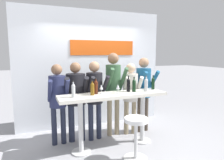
% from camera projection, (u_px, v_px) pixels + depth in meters
% --- Properties ---
extents(ground_plane, '(40.00, 40.00, 0.00)m').
position_uv_depth(ground_plane, '(113.00, 146.00, 3.91)').
color(ground_plane, '#9E9EA3').
extents(back_wall, '(3.67, 0.12, 2.86)m').
position_uv_depth(back_wall, '(92.00, 68.00, 5.00)').
color(back_wall, silver).
rests_on(back_wall, ground_plane).
extents(tasting_table, '(2.07, 0.52, 1.05)m').
position_uv_depth(tasting_table, '(114.00, 104.00, 3.79)').
color(tasting_table, silver).
rests_on(tasting_table, ground_plane).
extents(bar_stool, '(0.42, 0.42, 0.74)m').
position_uv_depth(bar_stool, '(136.00, 132.00, 3.37)').
color(bar_stool, silver).
rests_on(bar_stool, ground_plane).
extents(person_far_left, '(0.39, 0.49, 1.60)m').
position_uv_depth(person_far_left, '(58.00, 95.00, 3.87)').
color(person_far_left, '#23283D').
rests_on(person_far_left, ground_plane).
extents(person_left, '(0.50, 0.58, 1.63)m').
position_uv_depth(person_left, '(76.00, 94.00, 4.02)').
color(person_left, '#23283D').
rests_on(person_left, ground_plane).
extents(person_center_left, '(0.44, 0.55, 1.65)m').
position_uv_depth(person_center_left, '(95.00, 92.00, 4.10)').
color(person_center_left, '#23283D').
rests_on(person_center_left, ground_plane).
extents(person_center, '(0.39, 0.54, 1.82)m').
position_uv_depth(person_center, '(113.00, 84.00, 4.31)').
color(person_center, gray).
rests_on(person_center, ground_plane).
extents(person_center_right, '(0.44, 0.54, 1.59)m').
position_uv_depth(person_center_right, '(131.00, 91.00, 4.40)').
color(person_center_right, gray).
rests_on(person_center_right, ground_plane).
extents(person_right, '(0.43, 0.54, 1.71)m').
position_uv_depth(person_right, '(144.00, 86.00, 4.54)').
color(person_right, '#473D33').
rests_on(person_right, ground_plane).
extents(wine_bottle_0, '(0.07, 0.07, 0.30)m').
position_uv_depth(wine_bottle_0, '(134.00, 85.00, 3.94)').
color(wine_bottle_0, black).
rests_on(wine_bottle_0, tasting_table).
extents(wine_bottle_1, '(0.06, 0.06, 0.28)m').
position_uv_depth(wine_bottle_1, '(73.00, 90.00, 3.44)').
color(wine_bottle_1, '#B7BCC1').
rests_on(wine_bottle_1, tasting_table).
extents(wine_bottle_2, '(0.08, 0.08, 0.30)m').
position_uv_depth(wine_bottle_2, '(96.00, 87.00, 3.74)').
color(wine_bottle_2, '#4C1E0F').
rests_on(wine_bottle_2, tasting_table).
extents(wine_bottle_3, '(0.07, 0.07, 0.27)m').
position_uv_depth(wine_bottle_3, '(92.00, 88.00, 3.62)').
color(wine_bottle_3, brown).
rests_on(wine_bottle_3, tasting_table).
extents(wine_bottle_4, '(0.07, 0.07, 0.30)m').
position_uv_depth(wine_bottle_4, '(153.00, 83.00, 4.21)').
color(wine_bottle_4, black).
rests_on(wine_bottle_4, tasting_table).
extents(wine_bottle_5, '(0.07, 0.07, 0.32)m').
position_uv_depth(wine_bottle_5, '(128.00, 84.00, 3.96)').
color(wine_bottle_5, black).
rests_on(wine_bottle_5, tasting_table).
extents(wine_bottle_6, '(0.07, 0.07, 0.32)m').
position_uv_depth(wine_bottle_6, '(146.00, 84.00, 3.97)').
color(wine_bottle_6, '#B7BCC1').
rests_on(wine_bottle_6, tasting_table).
extents(wine_glass_0, '(0.07, 0.07, 0.18)m').
position_uv_depth(wine_glass_0, '(101.00, 87.00, 3.73)').
color(wine_glass_0, silver).
rests_on(wine_glass_0, tasting_table).
extents(wine_glass_1, '(0.07, 0.07, 0.18)m').
position_uv_depth(wine_glass_1, '(118.00, 87.00, 3.75)').
color(wine_glass_1, silver).
rests_on(wine_glass_1, tasting_table).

